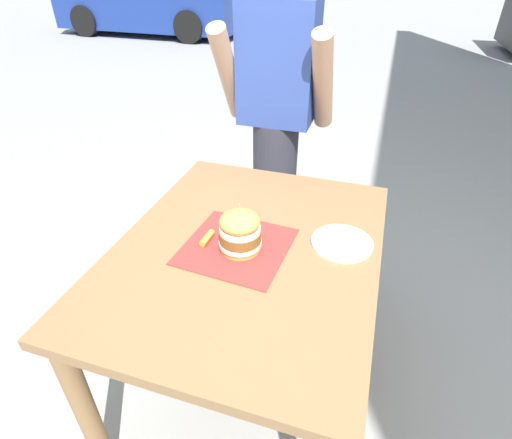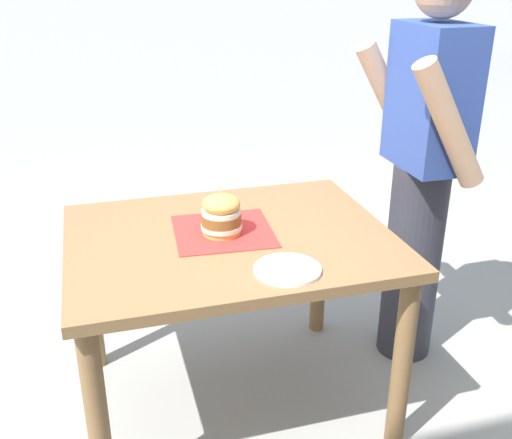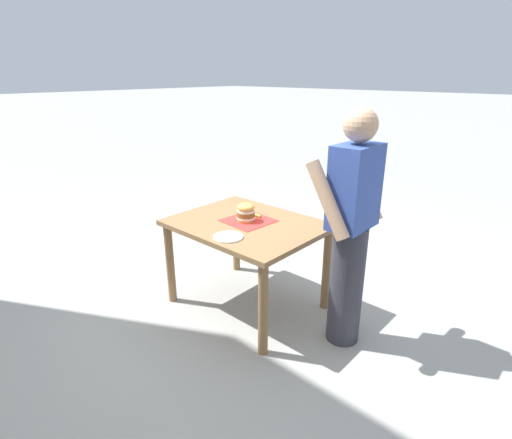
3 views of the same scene
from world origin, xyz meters
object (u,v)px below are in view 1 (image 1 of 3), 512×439
at_px(sandwich, 240,231).
at_px(side_plate_with_forks, 342,243).
at_px(pickle_spear, 207,238).
at_px(patio_table, 248,270).
at_px(diner_across_table, 276,124).

relative_size(sandwich, side_plate_with_forks, 0.85).
height_order(sandwich, pickle_spear, sandwich).
height_order(patio_table, side_plate_with_forks, side_plate_with_forks).
bearing_deg(sandwich, patio_table, 56.03).
bearing_deg(patio_table, diner_across_table, 98.87).
distance_m(sandwich, side_plate_with_forks, 0.37).
bearing_deg(sandwich, side_plate_with_forks, 22.56).
bearing_deg(side_plate_with_forks, patio_table, -160.31).
relative_size(patio_table, sandwich, 6.29).
xyz_separation_m(patio_table, side_plate_with_forks, (0.32, 0.11, 0.12)).
bearing_deg(side_plate_with_forks, diner_across_table, 121.54).
distance_m(sandwich, pickle_spear, 0.14).
bearing_deg(pickle_spear, diner_across_table, 89.05).
distance_m(pickle_spear, diner_across_table, 0.88).
xyz_separation_m(patio_table, sandwich, (-0.02, -0.03, 0.19)).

